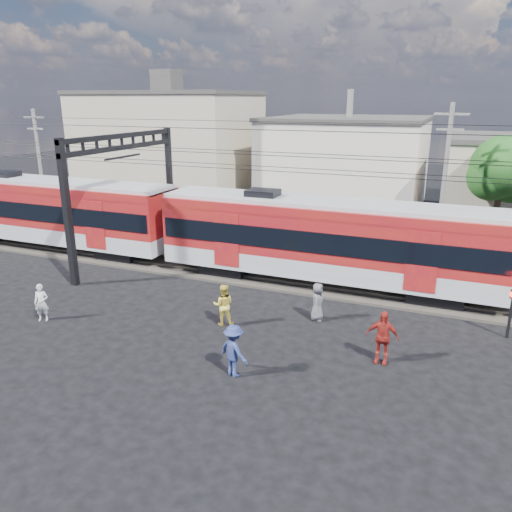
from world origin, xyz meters
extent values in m
plane|color=black|center=(0.00, 0.00, 0.00)|extent=(120.00, 120.00, 0.00)
cube|color=#2D2823|center=(0.00, 8.00, 0.06)|extent=(70.00, 3.40, 0.12)
cube|color=#59544C|center=(0.00, 7.25, 0.18)|extent=(70.00, 0.12, 0.12)
cube|color=#59544C|center=(0.00, 8.75, 0.18)|extent=(70.00, 0.12, 0.12)
cube|color=black|center=(-10.44, 8.00, 0.35)|extent=(2.40, 2.20, 0.70)
cube|color=#999BA0|center=(-15.56, 8.00, 1.15)|extent=(16.00, 3.00, 0.90)
cube|color=maroon|center=(-15.56, 8.00, 2.80)|extent=(16.00, 3.00, 2.40)
cube|color=black|center=(-15.56, 8.00, 2.55)|extent=(15.68, 3.08, 0.95)
cube|color=#999BA0|center=(-15.56, 8.00, 4.05)|extent=(16.00, 2.60, 0.25)
cube|color=black|center=(-3.88, 8.00, 0.35)|extent=(2.40, 2.20, 0.70)
cube|color=black|center=(6.36, 8.00, 0.35)|extent=(2.40, 2.20, 0.70)
cube|color=#999BA0|center=(1.24, 8.00, 1.15)|extent=(16.00, 3.00, 0.90)
cube|color=maroon|center=(1.24, 8.00, 2.80)|extent=(16.00, 3.00, 2.40)
cube|color=black|center=(1.24, 8.00, 2.55)|extent=(15.68, 3.08, 0.95)
cube|color=#999BA0|center=(1.24, 8.00, 4.05)|extent=(16.00, 2.60, 0.25)
cube|color=black|center=(-10.00, 3.50, 3.50)|extent=(0.30, 0.30, 7.00)
cube|color=black|center=(-10.00, 12.50, 3.50)|extent=(0.30, 0.30, 7.00)
cube|color=black|center=(-10.00, 8.00, 6.80)|extent=(0.25, 9.30, 0.25)
cube|color=black|center=(-10.00, 8.00, 6.20)|extent=(0.25, 9.30, 0.25)
cylinder|color=black|center=(0.00, 7.30, 5.50)|extent=(70.00, 0.03, 0.03)
cylinder|color=black|center=(0.00, 8.70, 5.50)|extent=(70.00, 0.03, 0.03)
cylinder|color=black|center=(0.00, 7.30, 6.20)|extent=(70.00, 0.03, 0.03)
cylinder|color=black|center=(0.00, 8.70, 6.20)|extent=(70.00, 0.03, 0.03)
cylinder|color=black|center=(0.00, 4.50, 7.50)|extent=(70.00, 0.03, 0.03)
cylinder|color=black|center=(0.00, 11.50, 7.50)|extent=(70.00, 0.03, 0.03)
cube|color=tan|center=(-17.00, 24.00, 4.50)|extent=(14.00, 10.00, 9.00)
cube|color=#3F3D3A|center=(-17.00, 24.00, 9.15)|extent=(14.28, 10.20, 0.30)
cube|color=beige|center=(-2.00, 27.00, 3.50)|extent=(12.00, 12.00, 7.00)
cube|color=#3F3D3A|center=(-2.00, 27.00, 7.15)|extent=(12.24, 12.24, 0.30)
cylinder|color=slate|center=(6.00, 15.00, 4.25)|extent=(0.24, 0.24, 8.50)
cube|color=slate|center=(6.00, 15.00, 7.90)|extent=(1.80, 0.12, 0.12)
cube|color=slate|center=(6.00, 15.00, 7.10)|extent=(1.40, 0.12, 0.12)
cylinder|color=slate|center=(-22.00, 14.00, 4.00)|extent=(0.24, 0.24, 8.00)
cube|color=slate|center=(-22.00, 14.00, 7.40)|extent=(1.80, 0.12, 0.12)
cube|color=slate|center=(-22.00, 14.00, 6.60)|extent=(1.40, 0.12, 0.12)
cylinder|color=#382619|center=(9.00, 18.00, 1.96)|extent=(0.36, 0.36, 3.92)
sphere|color=#1B4714|center=(9.00, 18.00, 4.90)|extent=(3.64, 3.64, 3.64)
sphere|color=#1B4714|center=(9.60, 18.30, 4.20)|extent=(2.80, 2.80, 2.80)
imported|color=silver|center=(-8.35, -0.25, 0.78)|extent=(0.67, 0.57, 1.56)
imported|color=gold|center=(-1.34, 2.18, 0.85)|extent=(1.02, 0.92, 1.71)
imported|color=navy|center=(0.66, -1.16, 0.89)|extent=(1.32, 1.07, 1.79)
imported|color=maroon|center=(4.96, 1.52, 0.95)|extent=(1.13, 0.49, 1.90)
imported|color=#545459|center=(2.01, 4.03, 0.80)|extent=(0.58, 0.82, 1.59)
cylinder|color=black|center=(9.13, 5.23, 0.91)|extent=(0.12, 0.12, 1.81)
camera|label=1|loc=(6.79, -14.24, 8.66)|focal=35.00mm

